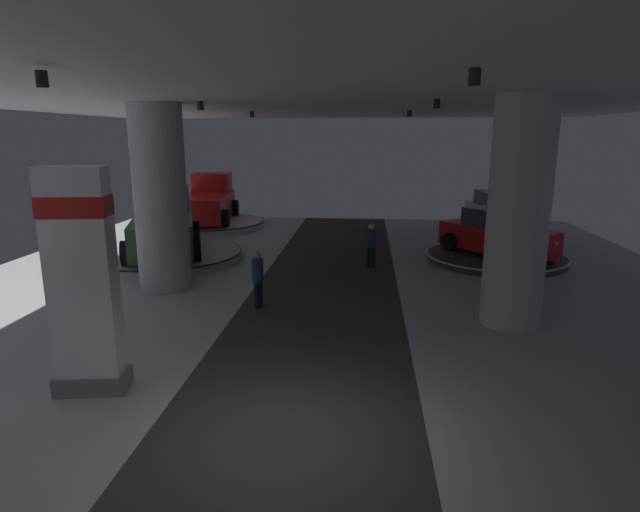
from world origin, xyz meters
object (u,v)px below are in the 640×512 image
object	(u,v)px
display_platform_deep_right	(495,229)
visitor_walking_far	(258,276)
display_platform_far_right	(495,257)
brand_sign_pylon	(83,280)
pickup_truck_far_left	(164,226)
visitor_walking_near	(371,243)
display_car_deep_right	(496,211)
display_platform_far_left	(165,255)
column_left	(160,199)
column_right	(518,214)
display_platform_deep_left	(208,224)
pickup_truck_deep_left	(208,202)
display_car_far_right	(497,234)

from	to	relation	value
display_platform_deep_right	visitor_walking_far	bearing A→B (deg)	-126.89
display_platform_deep_right	display_platform_far_right	bearing A→B (deg)	-102.82
brand_sign_pylon	display_platform_deep_right	distance (m)	20.39
pickup_truck_far_left	visitor_walking_near	bearing A→B (deg)	-6.89
display_car_deep_right	display_platform_far_left	xyz separation A→B (m)	(-13.73, -6.81, -0.88)
column_left	brand_sign_pylon	world-z (taller)	column_left
column_right	display_platform_far_left	bearing A→B (deg)	152.34
display_platform_deep_right	display_platform_far_left	world-z (taller)	display_platform_far_left
column_right	pickup_truck_far_left	bearing A→B (deg)	151.35
column_left	display_platform_deep_left	bearing A→B (deg)	100.20
pickup_truck_far_left	pickup_truck_deep_left	world-z (taller)	pickup_truck_deep_left
brand_sign_pylon	visitor_walking_near	bearing A→B (deg)	61.71
column_right	pickup_truck_deep_left	distance (m)	17.69
display_platform_deep_left	column_left	bearing A→B (deg)	-79.80
column_right	display_platform_deep_right	size ratio (longest dim) A/B	1.15
display_platform_far_right	visitor_walking_far	distance (m)	9.88
column_left	visitor_walking_far	bearing A→B (deg)	-27.35
pickup_truck_deep_left	display_platform_deep_left	bearing A→B (deg)	-83.10
display_platform_deep_left	pickup_truck_deep_left	xyz separation A→B (m)	(-0.04, 0.32, 1.08)
display_car_deep_right	brand_sign_pylon	bearing A→B (deg)	-123.23
column_left	brand_sign_pylon	size ratio (longest dim) A/B	1.35
visitor_walking_far	display_platform_far_right	bearing A→B (deg)	38.47
column_right	brand_sign_pylon	distance (m)	9.63
column_right	display_platform_far_right	bearing A→B (deg)	79.68
display_car_deep_right	display_platform_deep_left	world-z (taller)	display_car_deep_right
display_platform_far_right	display_car_far_right	world-z (taller)	display_car_far_right
pickup_truck_deep_left	display_car_far_right	bearing A→B (deg)	-26.76
column_right	pickup_truck_deep_left	world-z (taller)	column_right
display_platform_deep_right	display_platform_far_left	distance (m)	15.32
display_platform_deep_left	visitor_walking_near	world-z (taller)	visitor_walking_near
column_left	display_car_far_right	xyz separation A→B (m)	(10.93, 4.48, -1.73)
pickup_truck_far_left	visitor_walking_near	xyz separation A→B (m)	(7.84, -0.95, -0.32)
pickup_truck_deep_left	visitor_walking_far	distance (m)	13.68
display_platform_deep_right	display_platform_deep_left	bearing A→B (deg)	179.01
column_left	display_platform_far_right	distance (m)	12.10
brand_sign_pylon	display_car_deep_right	distance (m)	20.35
column_right	visitor_walking_far	distance (m)	6.78
pickup_truck_deep_left	column_right	bearing A→B (deg)	-48.47
column_right	display_car_deep_right	bearing A→B (deg)	78.54
visitor_walking_far	column_right	bearing A→B (deg)	-4.79
pickup_truck_far_left	pickup_truck_deep_left	bearing A→B (deg)	93.38
display_platform_deep_right	visitor_walking_near	bearing A→B (deg)	-128.96
column_left	display_platform_deep_left	distance (m)	11.13
display_platform_deep_left	display_platform_far_left	bearing A→B (deg)	-86.10
display_platform_far_left	pickup_truck_deep_left	world-z (taller)	pickup_truck_deep_left
column_left	visitor_walking_far	distance (m)	4.08
brand_sign_pylon	visitor_walking_far	xyz separation A→B (m)	(2.07, 4.88, -1.20)
display_car_far_right	pickup_truck_far_left	world-z (taller)	pickup_truck_far_left
display_car_deep_right	display_platform_far_right	world-z (taller)	display_car_deep_right
display_platform_deep_right	display_platform_far_left	xyz separation A→B (m)	(-13.74, -6.78, 0.01)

